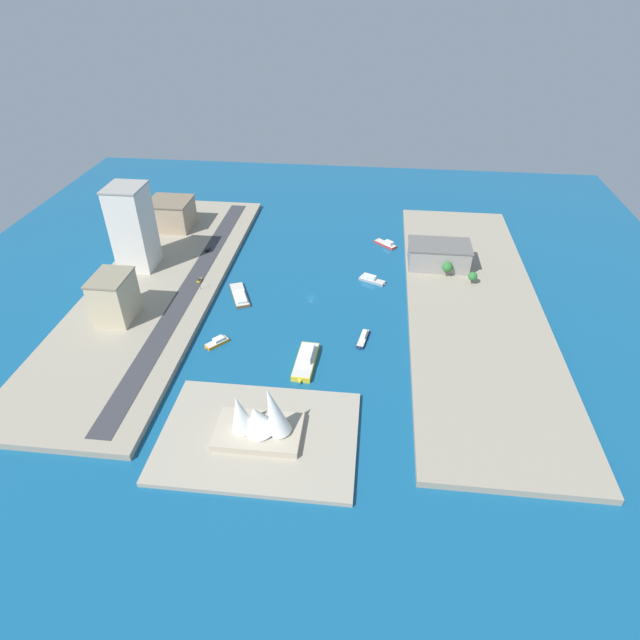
{
  "coord_description": "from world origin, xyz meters",
  "views": [
    {
      "loc": [
        -31.68,
        239.87,
        155.28
      ],
      "look_at": [
        -7.98,
        26.1,
        3.69
      ],
      "focal_mm": 29.19,
      "sensor_mm": 36.0,
      "label": 1
    }
  ],
  "objects_px": {
    "taxi_yellow_cab": "(199,280)",
    "barge_flat_brown": "(240,295)",
    "patrol_launch_navy": "(363,338)",
    "ferry_yellow_fast": "(306,360)",
    "water_taxi_orange": "(217,342)",
    "apartment_midrise_tan": "(171,214)",
    "office_block_beige": "(114,297)",
    "hotel_broad_white": "(133,227)",
    "tugboat_red": "(386,244)",
    "suv_black": "(208,249)",
    "carpark_squat_concrete": "(439,255)",
    "traffic_light_waterfront": "(200,283)",
    "opera_landmark": "(258,420)",
    "yacht_sleek_gray": "(371,279)"
  },
  "relations": [
    {
      "from": "taxi_yellow_cab",
      "to": "barge_flat_brown",
      "type": "bearing_deg",
      "value": 160.21
    },
    {
      "from": "patrol_launch_navy",
      "to": "ferry_yellow_fast",
      "type": "relative_size",
      "value": 0.57
    },
    {
      "from": "water_taxi_orange",
      "to": "apartment_midrise_tan",
      "type": "distance_m",
      "value": 136.57
    },
    {
      "from": "patrol_launch_navy",
      "to": "office_block_beige",
      "type": "height_order",
      "value": "office_block_beige"
    },
    {
      "from": "barge_flat_brown",
      "to": "water_taxi_orange",
      "type": "bearing_deg",
      "value": 88.73
    },
    {
      "from": "ferry_yellow_fast",
      "to": "hotel_broad_white",
      "type": "height_order",
      "value": "hotel_broad_white"
    },
    {
      "from": "tugboat_red",
      "to": "suv_black",
      "type": "relative_size",
      "value": 3.08
    },
    {
      "from": "office_block_beige",
      "to": "barge_flat_brown",
      "type": "bearing_deg",
      "value": -151.71
    },
    {
      "from": "office_block_beige",
      "to": "carpark_squat_concrete",
      "type": "xyz_separation_m",
      "value": [
        -165.79,
        -72.52,
        -4.97
      ]
    },
    {
      "from": "traffic_light_waterfront",
      "to": "water_taxi_orange",
      "type": "bearing_deg",
      "value": 116.01
    },
    {
      "from": "ferry_yellow_fast",
      "to": "apartment_midrise_tan",
      "type": "height_order",
      "value": "apartment_midrise_tan"
    },
    {
      "from": "taxi_yellow_cab",
      "to": "water_taxi_orange",
      "type": "bearing_deg",
      "value": 115.22
    },
    {
      "from": "water_taxi_orange",
      "to": "suv_black",
      "type": "relative_size",
      "value": 2.35
    },
    {
      "from": "ferry_yellow_fast",
      "to": "tugboat_red",
      "type": "relative_size",
      "value": 1.87
    },
    {
      "from": "patrol_launch_navy",
      "to": "hotel_broad_white",
      "type": "height_order",
      "value": "hotel_broad_white"
    },
    {
      "from": "tugboat_red",
      "to": "opera_landmark",
      "type": "xyz_separation_m",
      "value": [
        48.06,
        171.14,
        8.87
      ]
    },
    {
      "from": "office_block_beige",
      "to": "patrol_launch_navy",
      "type": "bearing_deg",
      "value": 179.22
    },
    {
      "from": "hotel_broad_white",
      "to": "opera_landmark",
      "type": "height_order",
      "value": "hotel_broad_white"
    },
    {
      "from": "patrol_launch_navy",
      "to": "tugboat_red",
      "type": "relative_size",
      "value": 1.06
    },
    {
      "from": "office_block_beige",
      "to": "hotel_broad_white",
      "type": "height_order",
      "value": "hotel_broad_white"
    },
    {
      "from": "patrol_launch_navy",
      "to": "yacht_sleek_gray",
      "type": "height_order",
      "value": "yacht_sleek_gray"
    },
    {
      "from": "barge_flat_brown",
      "to": "opera_landmark",
      "type": "relative_size",
      "value": 0.77
    },
    {
      "from": "barge_flat_brown",
      "to": "office_block_beige",
      "type": "distance_m",
      "value": 64.5
    },
    {
      "from": "water_taxi_orange",
      "to": "traffic_light_waterfront",
      "type": "distance_m",
      "value": 48.69
    },
    {
      "from": "office_block_beige",
      "to": "opera_landmark",
      "type": "height_order",
      "value": "opera_landmark"
    },
    {
      "from": "water_taxi_orange",
      "to": "apartment_midrise_tan",
      "type": "height_order",
      "value": "apartment_midrise_tan"
    },
    {
      "from": "carpark_squat_concrete",
      "to": "office_block_beige",
      "type": "bearing_deg",
      "value": 23.62
    },
    {
      "from": "suv_black",
      "to": "carpark_squat_concrete",
      "type": "bearing_deg",
      "value": 178.63
    },
    {
      "from": "office_block_beige",
      "to": "suv_black",
      "type": "xyz_separation_m",
      "value": [
        -24.11,
        -75.9,
        -11.12
      ]
    },
    {
      "from": "carpark_squat_concrete",
      "to": "apartment_midrise_tan",
      "type": "bearing_deg",
      "value": -11.29
    },
    {
      "from": "hotel_broad_white",
      "to": "traffic_light_waterfront",
      "type": "distance_m",
      "value": 53.14
    },
    {
      "from": "tugboat_red",
      "to": "apartment_midrise_tan",
      "type": "relative_size",
      "value": 0.55
    },
    {
      "from": "water_taxi_orange",
      "to": "tugboat_red",
      "type": "relative_size",
      "value": 0.76
    },
    {
      "from": "traffic_light_waterfront",
      "to": "suv_black",
      "type": "bearing_deg",
      "value": -78.48
    },
    {
      "from": "ferry_yellow_fast",
      "to": "traffic_light_waterfront",
      "type": "xyz_separation_m",
      "value": [
        65.9,
        -53.17,
        5.33
      ]
    },
    {
      "from": "water_taxi_orange",
      "to": "hotel_broad_white",
      "type": "bearing_deg",
      "value": -45.71
    },
    {
      "from": "ferry_yellow_fast",
      "to": "taxi_yellow_cab",
      "type": "height_order",
      "value": "ferry_yellow_fast"
    },
    {
      "from": "taxi_yellow_cab",
      "to": "carpark_squat_concrete",
      "type": "bearing_deg",
      "value": -166.1
    },
    {
      "from": "barge_flat_brown",
      "to": "hotel_broad_white",
      "type": "xyz_separation_m",
      "value": [
        65.63,
        -23.66,
        26.39
      ]
    },
    {
      "from": "apartment_midrise_tan",
      "to": "opera_landmark",
      "type": "bearing_deg",
      "value": 118.62
    },
    {
      "from": "barge_flat_brown",
      "to": "traffic_light_waterfront",
      "type": "xyz_separation_m",
      "value": [
        22.11,
        -0.76,
        6.25
      ]
    },
    {
      "from": "water_taxi_orange",
      "to": "office_block_beige",
      "type": "relative_size",
      "value": 0.48
    },
    {
      "from": "barge_flat_brown",
      "to": "tugboat_red",
      "type": "distance_m",
      "value": 107.46
    },
    {
      "from": "water_taxi_orange",
      "to": "traffic_light_waterfront",
      "type": "bearing_deg",
      "value": -63.99
    },
    {
      "from": "water_taxi_orange",
      "to": "apartment_midrise_tan",
      "type": "relative_size",
      "value": 0.42
    },
    {
      "from": "suv_black",
      "to": "traffic_light_waterfront",
      "type": "xyz_separation_m",
      "value": [
        -9.23,
        45.29,
        3.43
      ]
    },
    {
      "from": "hotel_broad_white",
      "to": "traffic_light_waterfront",
      "type": "height_order",
      "value": "hotel_broad_white"
    },
    {
      "from": "water_taxi_orange",
      "to": "suv_black",
      "type": "bearing_deg",
      "value": -71.08
    },
    {
      "from": "office_block_beige",
      "to": "suv_black",
      "type": "relative_size",
      "value": 4.88
    },
    {
      "from": "patrol_launch_navy",
      "to": "apartment_midrise_tan",
      "type": "xyz_separation_m",
      "value": [
        134.06,
        -109.18,
        11.5
      ]
    }
  ]
}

